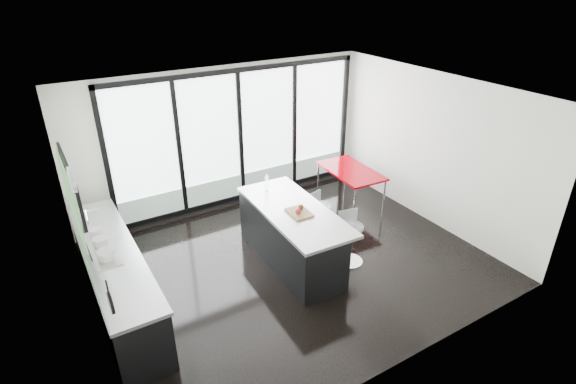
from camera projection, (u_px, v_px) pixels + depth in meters
floor at (292, 262)px, 7.46m from camera, size 6.00×5.00×0.00m
ceiling at (293, 96)px, 6.21m from camera, size 6.00×5.00×0.00m
wall_back at (239, 143)px, 8.90m from camera, size 6.00×0.09×2.80m
wall_front at (412, 272)px, 4.92m from camera, size 6.00×0.00×2.80m
wall_left at (79, 221)px, 5.59m from camera, size 0.26×5.00×2.80m
wall_right at (432, 149)px, 8.22m from camera, size 0.00×5.00×2.80m
counter_cabinets at (116, 278)px, 6.32m from camera, size 0.69×3.24×1.36m
island at (290, 235)px, 7.30m from camera, size 1.07×2.36×1.24m
bar_stool_near at (350, 244)px, 7.31m from camera, size 0.52×0.52×0.70m
bar_stool_far at (320, 222)px, 7.98m from camera, size 0.51×0.51×0.67m
red_table at (350, 187)px, 9.14m from camera, size 0.89×1.46×0.76m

